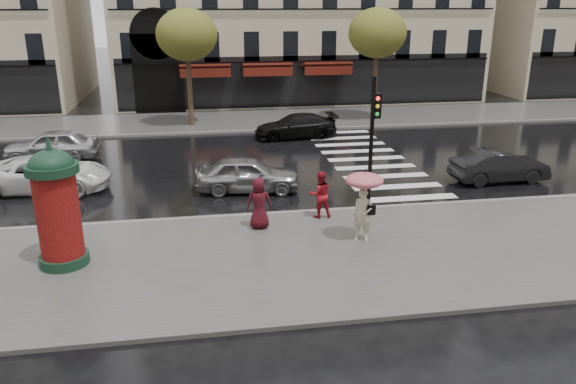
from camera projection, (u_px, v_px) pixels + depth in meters
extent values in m
plane|color=black|center=(263.00, 255.00, 16.25)|extent=(160.00, 160.00, 0.00)
cube|color=#474744|center=(265.00, 260.00, 15.77)|extent=(90.00, 7.00, 0.12)
cube|color=#474744|center=(225.00, 121.00, 33.97)|extent=(90.00, 6.00, 0.12)
cube|color=slate|center=(253.00, 216.00, 19.03)|extent=(90.00, 0.25, 0.14)
cube|color=slate|center=(228.00, 132.00, 31.17)|extent=(90.00, 0.25, 0.14)
cube|color=silver|center=(366.00, 159.00, 26.14)|extent=(3.60, 11.75, 0.01)
cylinder|color=#38281C|center=(189.00, 82.00, 31.91)|extent=(0.28, 0.28, 5.20)
ellipsoid|color=#41611E|center=(187.00, 35.00, 31.07)|extent=(3.40, 3.40, 2.89)
cylinder|color=#38281C|center=(375.00, 78.00, 33.61)|extent=(0.28, 0.28, 5.20)
ellipsoid|color=#41611E|center=(377.00, 33.00, 32.77)|extent=(3.40, 3.40, 2.89)
imported|color=beige|center=(363.00, 215.00, 16.72)|extent=(0.68, 0.55, 1.62)
cylinder|color=black|center=(364.00, 198.00, 16.54)|extent=(0.02, 0.02, 1.03)
ellipsoid|color=#D2277C|center=(364.00, 180.00, 16.37)|extent=(1.12, 1.12, 0.39)
cone|color=black|center=(365.00, 173.00, 16.30)|extent=(0.04, 0.04, 0.09)
cube|color=black|center=(371.00, 210.00, 16.64)|extent=(0.24, 0.11, 0.30)
imported|color=maroon|center=(320.00, 194.00, 18.54)|extent=(0.79, 0.63, 1.58)
imported|color=#430D16|center=(259.00, 203.00, 17.63)|extent=(0.81, 0.53, 1.65)
cylinder|color=#143423|center=(65.00, 259.00, 15.40)|extent=(1.32, 1.32, 0.28)
cylinder|color=maroon|center=(58.00, 214.00, 14.97)|extent=(1.13, 1.13, 2.35)
cylinder|color=#143423|center=(52.00, 169.00, 14.56)|extent=(1.35, 1.35, 0.23)
ellipsoid|color=#143423|center=(51.00, 165.00, 14.53)|extent=(1.16, 1.16, 0.82)
cone|color=#143423|center=(48.00, 142.00, 14.33)|extent=(0.19, 0.19, 0.42)
cylinder|color=black|center=(371.00, 145.00, 18.71)|extent=(0.14, 0.14, 4.57)
cube|color=black|center=(376.00, 106.00, 18.03)|extent=(0.30, 0.23, 0.80)
imported|color=#9B9C9F|center=(248.00, 174.00, 21.49)|extent=(4.13, 2.06, 1.35)
imported|color=black|center=(500.00, 166.00, 22.65)|extent=(3.96, 1.49, 1.29)
imported|color=white|center=(46.00, 174.00, 21.54)|extent=(5.05, 2.75, 1.34)
imported|color=black|center=(295.00, 126.00, 29.95)|extent=(4.47, 2.05, 1.27)
imported|color=#BCBBC0|center=(52.00, 145.00, 25.71)|extent=(4.22, 1.83, 1.42)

